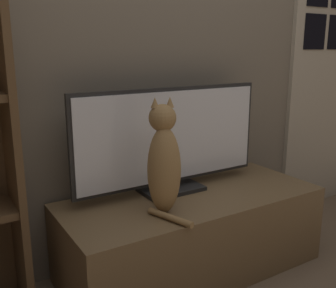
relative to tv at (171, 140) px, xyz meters
name	(u,v)px	position (x,y,z in m)	size (l,w,h in m)	color
wall_back	(158,11)	(0.05, 0.20, 0.63)	(4.80, 0.05, 2.60)	#756B5B
tv_stand	(192,233)	(0.05, -0.12, -0.47)	(1.31, 0.56, 0.40)	brown
tv	(171,140)	(0.00, 0.00, 0.00)	(1.04, 0.19, 0.53)	black
cat	(164,162)	(-0.17, -0.21, -0.04)	(0.18, 0.31, 0.51)	#997547
door	(333,58)	(1.44, 0.16, 0.37)	(0.84, 0.04, 2.05)	#B2A893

